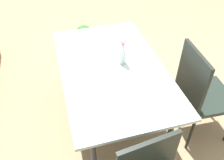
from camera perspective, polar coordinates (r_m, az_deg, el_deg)
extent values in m
plane|color=#9E7F5B|center=(2.71, 1.87, -9.70)|extent=(12.00, 12.00, 0.00)
cube|color=#B2C6C1|center=(2.20, 0.00, 2.79)|extent=(1.52, 0.92, 0.03)
cube|color=#333338|center=(2.22, 0.00, 2.26)|extent=(1.49, 0.90, 0.02)
cylinder|color=#333338|center=(2.18, 13.13, -13.59)|extent=(0.04, 0.04, 0.72)
cylinder|color=#333338|center=(2.98, 2.80, 5.44)|extent=(0.04, 0.04, 0.72)
cylinder|color=#333338|center=(2.04, -4.29, -17.97)|extent=(0.04, 0.04, 0.72)
cylinder|color=#333338|center=(2.88, -9.65, 3.31)|extent=(0.04, 0.04, 0.72)
cube|color=#1F2923|center=(2.47, 21.45, -3.56)|extent=(0.49, 0.49, 0.04)
cube|color=black|center=(2.19, 18.33, 0.50)|extent=(0.44, 0.05, 0.52)
cylinder|color=black|center=(2.86, 21.89, -3.36)|extent=(0.03, 0.03, 0.47)
cylinder|color=black|center=(2.67, 14.11, -4.92)|extent=(0.03, 0.03, 0.47)
cylinder|color=black|center=(2.44, 18.09, -11.94)|extent=(0.03, 0.03, 0.47)
cylinder|color=silver|center=(2.21, 2.45, 5.49)|extent=(0.07, 0.07, 0.13)
cylinder|color=#47843D|center=(2.16, 2.70, 7.62)|extent=(0.01, 0.01, 0.14)
sphere|color=white|center=(2.12, 2.76, 9.19)|extent=(0.04, 0.04, 0.04)
cylinder|color=#47843D|center=(2.16, 2.30, 7.50)|extent=(0.01, 0.00, 0.13)
sphere|color=pink|center=(2.13, 2.35, 8.95)|extent=(0.03, 0.03, 0.03)
cylinder|color=#47843D|center=(2.16, 2.58, 7.36)|extent=(0.01, 0.01, 0.12)
sphere|color=pink|center=(2.13, 2.63, 8.74)|extent=(0.03, 0.03, 0.03)
cylinder|color=#47843D|center=(2.15, 2.58, 7.16)|extent=(0.01, 0.00, 0.12)
sphere|color=pink|center=(2.12, 2.63, 8.50)|extent=(0.03, 0.03, 0.03)
cylinder|color=slate|center=(3.63, -6.33, 7.88)|extent=(0.22, 0.22, 0.24)
sphere|color=#387233|center=(3.51, -6.59, 10.85)|extent=(0.24, 0.24, 0.24)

